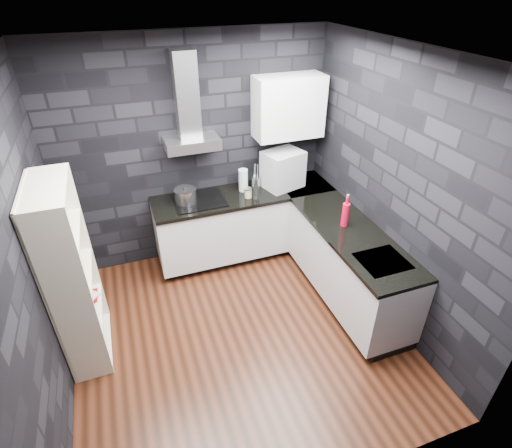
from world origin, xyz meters
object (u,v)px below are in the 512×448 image
glass_vase (243,180)px  storage_jar (248,193)px  red_bottle (345,215)px  bookshelf (72,277)px  utensil_crock (256,183)px  appliance_garage (283,169)px  pot (186,196)px  fruit_bowl (71,280)px

glass_vase → storage_jar: glass_vase is taller
storage_jar → red_bottle: 1.20m
bookshelf → utensil_crock: bearing=8.1°
glass_vase → appliance_garage: (0.49, -0.05, 0.09)m
pot → glass_vase: (0.72, 0.06, 0.05)m
red_bottle → fruit_bowl: (-2.69, -0.02, -0.09)m
glass_vase → fruit_bowl: 2.24m
storage_jar → fruit_bowl: size_ratio=0.51×
red_bottle → storage_jar: bearing=129.3°
appliance_garage → red_bottle: 1.10m
bookshelf → fruit_bowl: bearing=-108.4°
pot → appliance_garage: size_ratio=0.54×
utensil_crock → appliance_garage: (0.33, -0.06, 0.15)m
pot → appliance_garage: (1.21, 0.01, 0.14)m
storage_jar → appliance_garage: 0.54m
appliance_garage → utensil_crock: bearing=153.3°
pot → glass_vase: 0.73m
bookshelf → fruit_bowl: 0.10m
storage_jar → bookshelf: bookshelf is taller
pot → fruit_bowl: 1.62m
pot → storage_jar: pot is taller
glass_vase → utensil_crock: size_ratio=1.98×
pot → red_bottle: 1.81m
appliance_garage → red_bottle: bearing=-91.8°
pot → utensil_crock: (0.88, 0.07, -0.01)m
utensil_crock → bookshelf: bookshelf is taller
bookshelf → appliance_garage: bearing=3.6°
pot → red_bottle: size_ratio=0.95×
glass_vase → red_bottle: size_ratio=1.07×
pot → utensil_crock: 0.89m
storage_jar → fruit_bowl: 2.15m
utensil_crock → pot: bearing=-175.3°
glass_vase → appliance_garage: size_ratio=0.61×
storage_jar → bookshelf: 2.11m
pot → fruit_bowl: size_ratio=1.19×
bookshelf → glass_vase: bearing=9.7°
pot → bookshelf: bearing=-141.3°
appliance_garage → bookshelf: bearing=-173.6°
pot → fruit_bowl: pot is taller
storage_jar → bookshelf: (-1.94, -0.85, -0.05)m
glass_vase → appliance_garage: appliance_garage is taller
pot → fruit_bowl: (-1.22, -1.07, -0.05)m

